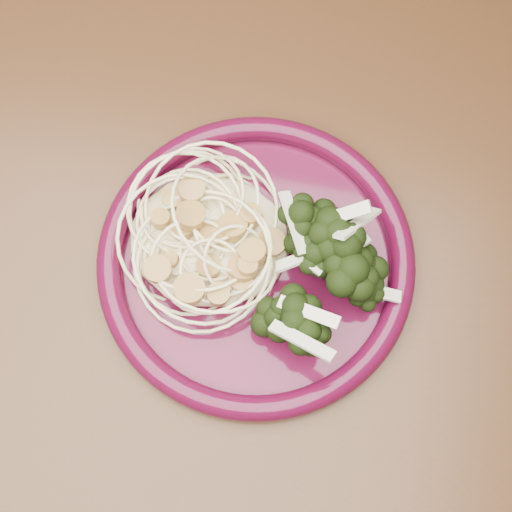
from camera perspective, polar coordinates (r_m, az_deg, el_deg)
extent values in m
plane|color=#54361D|center=(1.31, -1.34, -10.40)|extent=(3.50, 3.50, 0.00)
cube|color=#472814|center=(0.60, -2.90, -0.62)|extent=(1.20, 0.80, 0.04)
cylinder|color=#480B24|center=(0.57, 0.00, -0.54)|extent=(0.30, 0.30, 0.01)
torus|color=#480621|center=(0.56, 0.00, -0.29)|extent=(0.31, 0.31, 0.02)
ellipsoid|color=#F8EFB2|center=(0.56, -3.80, 1.65)|extent=(0.15, 0.14, 0.03)
ellipsoid|color=black|center=(0.54, 4.82, -1.79)|extent=(0.11, 0.15, 0.05)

